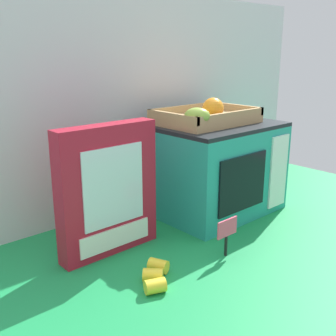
% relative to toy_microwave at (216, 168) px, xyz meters
% --- Properties ---
extents(ground_plane, '(1.70, 1.70, 0.00)m').
position_rel_toy_microwave_xyz_m(ground_plane, '(-0.17, -0.02, -0.14)').
color(ground_plane, '#198C47').
rests_on(ground_plane, ground).
extents(display_back_panel, '(1.61, 0.03, 0.68)m').
position_rel_toy_microwave_xyz_m(display_back_panel, '(-0.17, 0.23, 0.20)').
color(display_back_panel, silver).
rests_on(display_back_panel, ground).
extents(toy_microwave, '(0.39, 0.30, 0.29)m').
position_rel_toy_microwave_xyz_m(toy_microwave, '(0.00, 0.00, 0.00)').
color(toy_microwave, teal).
rests_on(toy_microwave, ground).
extents(food_groups_crate, '(0.31, 0.23, 0.09)m').
position_rel_toy_microwave_xyz_m(food_groups_crate, '(-0.03, 0.01, 0.17)').
color(food_groups_crate, tan).
rests_on(food_groups_crate, toy_microwave).
extents(cookie_set_box, '(0.27, 0.05, 0.33)m').
position_rel_toy_microwave_xyz_m(cookie_set_box, '(-0.42, -0.01, 0.02)').
color(cookie_set_box, '#B2192D').
rests_on(cookie_set_box, ground).
extents(price_sign, '(0.07, 0.01, 0.10)m').
position_rel_toy_microwave_xyz_m(price_sign, '(-0.21, -0.23, -0.08)').
color(price_sign, black).
rests_on(price_sign, ground).
extents(loose_toy_banana, '(0.11, 0.11, 0.03)m').
position_rel_toy_microwave_xyz_m(loose_toy_banana, '(-0.43, -0.21, -0.13)').
color(loose_toy_banana, yellow).
rests_on(loose_toy_banana, ground).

